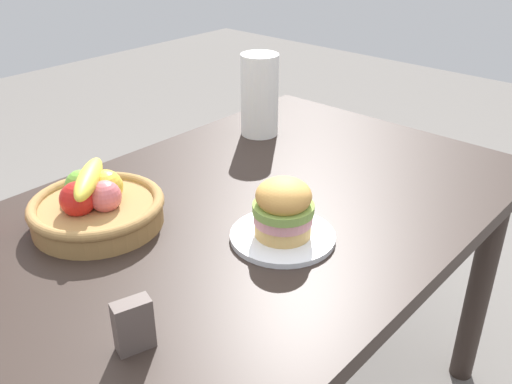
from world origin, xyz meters
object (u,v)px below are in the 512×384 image
(paper_towel_roll, at_px, (260,95))
(plate, at_px, (283,236))
(sandwich, at_px, (283,208))
(napkin_holder, at_px, (133,325))
(fruit_basket, at_px, (96,206))

(paper_towel_roll, bearing_deg, plate, -134.02)
(sandwich, distance_m, napkin_holder, 0.40)
(sandwich, height_order, napkin_holder, sandwich)
(sandwich, bearing_deg, paper_towel_roll, 45.98)
(sandwich, bearing_deg, plate, 0.00)
(plate, xyz_separation_m, paper_towel_roll, (0.41, 0.42, 0.11))
(sandwich, relative_size, fruit_basket, 0.44)
(plate, bearing_deg, paper_towel_roll, 45.98)
(plate, relative_size, fruit_basket, 0.76)
(sandwich, xyz_separation_m, fruit_basket, (-0.22, 0.34, -0.03))
(fruit_basket, bearing_deg, paper_towel_roll, 7.74)
(plate, distance_m, napkin_holder, 0.41)
(plate, height_order, napkin_holder, napkin_holder)
(sandwich, relative_size, paper_towel_roll, 0.53)
(sandwich, height_order, paper_towel_roll, paper_towel_roll)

